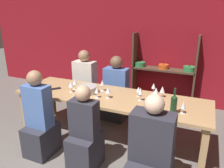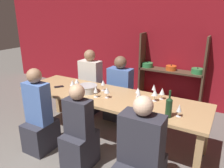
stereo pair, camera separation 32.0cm
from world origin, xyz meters
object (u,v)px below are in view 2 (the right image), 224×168
Objects in this scene: wine_glass_empty_a at (138,91)px; wine_glass_white_b at (96,90)px; mixing_bowl at (88,88)px; wine_glass_red_c at (162,92)px; person_near_c at (79,137)px; dining_table at (109,100)px; person_near_a at (140,160)px; wine_glass_empty_e at (103,83)px; wine_glass_empty_b at (77,81)px; person_far_b at (120,96)px; shelf_unit at (168,82)px; wine_glass_empty_c at (107,90)px; wine_glass_white_c at (139,93)px; wine_glass_red_a at (155,93)px; wine_bottle_green at (169,107)px; cell_phone at (59,87)px; wine_glass_empty_d at (154,88)px; wine_glass_red_b at (72,83)px; person_far_a at (91,88)px; person_near_b at (40,120)px; wine_glass_white_a at (179,108)px.

wine_glass_empty_a is 0.88× the size of wine_glass_white_b.
wine_glass_empty_a is (0.76, 0.19, 0.04)m from mixing_bowl.
wine_glass_red_c is 1.30m from person_near_c.
person_near_a reaches higher than dining_table.
wine_glass_white_b is 0.29m from wine_glass_empty_e.
wine_glass_empty_b is 0.13× the size of person_far_b.
wine_glass_white_b is at bearing -131.05° from dining_table.
wine_glass_empty_c is at bearing -102.55° from shelf_unit.
shelf_unit is at bearing 91.59° from wine_glass_white_c.
wine_glass_red_a is at bearing 19.52° from wine_glass_white_b.
wine_glass_white_c is (-0.25, -0.25, 0.02)m from wine_glass_red_c.
wine_glass_empty_a is 0.13× the size of person_near_a.
shelf_unit is 2.08m from wine_bottle_green.
wine_glass_red_c is (0.86, 0.40, 0.00)m from wine_glass_white_b.
person_near_a is (1.75, -0.67, -0.33)m from cell_phone.
cell_phone is at bearing -172.19° from wine_glass_red_a.
shelf_unit is 4.46× the size of wine_bottle_green.
wine_glass_white_c is at bearing -135.44° from wine_glass_red_c.
wine_glass_empty_e is at bearing 143.38° from dining_table.
wine_glass_empty_c is at bearing -154.06° from wine_glass_red_c.
wine_glass_empty_d is at bearing 20.84° from mixing_bowl.
wine_glass_empty_d is at bearing 150.29° from person_far_b.
wine_glass_empty_d reaches higher than wine_glass_empty_c.
wine_glass_red_b is 1.02m from person_far_a.
wine_glass_empty_b is 0.98× the size of cell_phone.
person_far_b is (0.40, 0.75, -0.43)m from wine_glass_empty_b.
wine_glass_empty_a is at bearing 14.07° from wine_glass_red_b.
person_far_a reaches higher than person_near_c.
person_near_b is 1.04× the size of person_far_b.
wine_glass_empty_d reaches higher than cell_phone.
wine_glass_empty_c is (0.02, -0.09, 0.19)m from dining_table.
mixing_bowl is 0.84m from wine_glass_white_c.
wine_glass_red_b is (-1.03, -1.83, 0.33)m from shelf_unit.
dining_table is 2.34× the size of person_far_a.
person_far_a is at bearing 157.13° from wine_glass_red_a.
wine_glass_empty_d is at bearing 103.33° from person_near_a.
wine_glass_empty_e reaches higher than wine_glass_empty_a.
wine_glass_white_b is 0.79m from cell_phone.
wine_glass_empty_d reaches higher than wine_glass_white_a.
wine_glass_empty_d is (0.18, 0.17, 0.03)m from wine_glass_empty_a.
wine_glass_red_a is 0.14× the size of person_near_b.
person_near_c reaches higher than wine_glass_empty_d.
person_near_c is at bearing -35.37° from cell_phone.
person_far_a is at bearing 107.71° from wine_glass_red_b.
mixing_bowl is 1.73× the size of wine_glass_empty_e.
wine_glass_empty_d is 1.60m from person_far_a.
wine_glass_red_b is at bearing -83.32° from wine_glass_empty_b.
wine_glass_red_c is (-0.24, 0.50, -0.02)m from wine_bottle_green.
person_near_c reaches higher than wine_bottle_green.
shelf_unit reaches higher than wine_glass_white_b.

